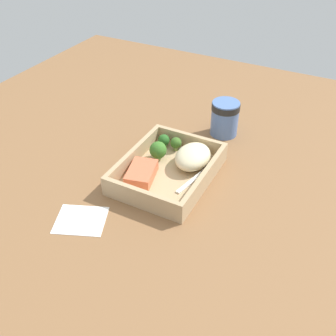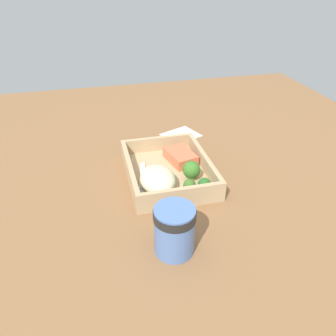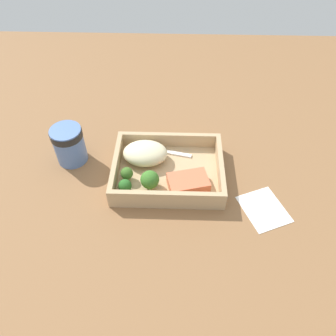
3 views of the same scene
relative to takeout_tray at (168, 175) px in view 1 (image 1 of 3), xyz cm
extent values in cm
cube|color=brown|center=(0.00, 0.00, -1.60)|extent=(160.00, 160.00, 2.00)
cube|color=tan|center=(0.00, 0.00, 0.00)|extent=(27.42, 21.22, 1.20)
cube|color=tan|center=(0.00, -10.01, 2.64)|extent=(27.42, 1.20, 4.09)
cube|color=tan|center=(0.00, 10.01, 2.64)|extent=(27.42, 1.20, 4.09)
cube|color=tan|center=(-13.11, 0.00, 2.64)|extent=(1.20, 18.82, 4.09)
cube|color=tan|center=(13.11, 0.00, 2.64)|extent=(1.20, 18.82, 4.09)
cube|color=#DE6A45|center=(-5.02, 4.76, 2.09)|extent=(10.75, 8.28, 2.98)
ellipsoid|color=beige|center=(6.03, -4.07, 3.13)|extent=(11.53, 8.60, 5.06)
cylinder|color=#8BAF60|center=(4.20, 5.11, 1.37)|extent=(1.73, 1.73, 1.53)
sphere|color=#3A7126|center=(4.20, 5.11, 3.38)|extent=(4.55, 4.55, 4.55)
cylinder|color=#8CA65E|center=(10.03, 2.81, 1.33)|extent=(1.17, 1.17, 1.46)
sphere|color=#3B6523|center=(10.03, 2.81, 2.90)|extent=(3.08, 3.08, 3.08)
cylinder|color=#88A967|center=(10.07, 6.55, 1.16)|extent=(1.23, 1.23, 1.12)
sphere|color=#285F22|center=(10.07, 6.55, 2.62)|extent=(3.24, 3.24, 3.24)
cube|color=white|center=(0.28, -6.98, 0.82)|extent=(12.35, 3.72, 0.44)
cube|color=white|center=(8.00, -8.66, 0.82)|extent=(3.79, 2.87, 0.44)
cylinder|color=#5375B4|center=(25.75, -5.08, 4.52)|extent=(7.86, 7.86, 10.24)
cylinder|color=black|center=(25.75, -5.08, 8.32)|extent=(8.10, 8.10, 1.84)
cube|color=white|center=(-22.93, 10.03, -0.48)|extent=(12.77, 13.73, 0.24)
camera|label=1|loc=(-69.52, -36.16, 61.79)|focal=42.00mm
camera|label=2|loc=(70.59, -17.41, 47.84)|focal=35.00mm
camera|label=3|loc=(-1.75, 55.85, 62.74)|focal=35.00mm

